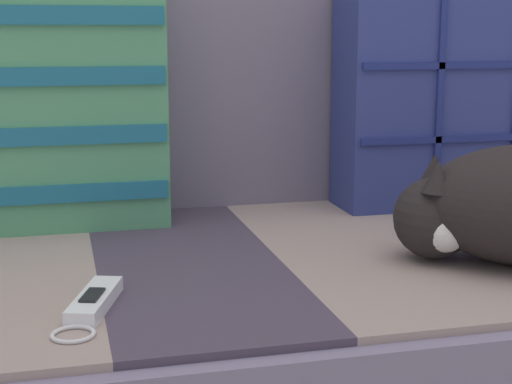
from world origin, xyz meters
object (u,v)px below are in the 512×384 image
Objects in this scene: couch at (184,378)px; throw_pillow_striped at (24,103)px; game_remote_near at (93,303)px; throw_pillow_quilted at (460,99)px.

throw_pillow_striped is at bearing 137.15° from couch.
couch is at bearing 58.51° from game_remote_near.
throw_pillow_quilted reaches higher than couch.
couch is 0.35m from game_remote_near.
throw_pillow_striped is at bearing -179.96° from throw_pillow_quilted.
throw_pillow_quilted reaches higher than game_remote_near.
couch is 0.51m from throw_pillow_striped.
couch is 0.73m from throw_pillow_quilted.
game_remote_near is (-0.71, -0.44, -0.19)m from throw_pillow_quilted.
throw_pillow_quilted is (0.57, 0.21, 0.40)m from couch.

